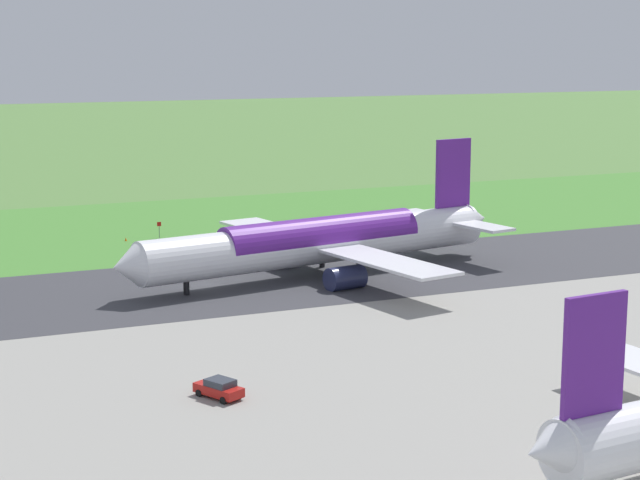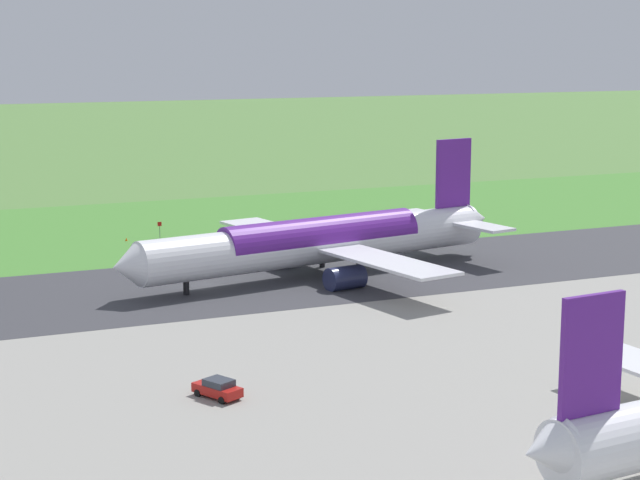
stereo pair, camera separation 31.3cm
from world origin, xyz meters
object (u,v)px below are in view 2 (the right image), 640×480
at_px(airliner_main, 323,241).
at_px(traffic_cone_orange, 126,239).
at_px(service_car_followme, 218,388).
at_px(no_stopping_sign, 160,229).

distance_m(airliner_main, traffic_cone_orange, 36.81).
xyz_separation_m(airliner_main, service_car_followme, (26.12, 38.87, -3.51)).
relative_size(no_stopping_sign, traffic_cone_orange, 4.40).
xyz_separation_m(service_car_followme, traffic_cone_orange, (-9.36, -71.38, -0.57)).
height_order(service_car_followme, no_stopping_sign, no_stopping_sign).
height_order(airliner_main, traffic_cone_orange, airliner_main).
xyz_separation_m(service_car_followme, no_stopping_sign, (-14.43, -71.75, 0.60)).
bearing_deg(service_car_followme, traffic_cone_orange, -97.47).
bearing_deg(traffic_cone_orange, service_car_followme, 82.53).
height_order(service_car_followme, traffic_cone_orange, service_car_followme).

